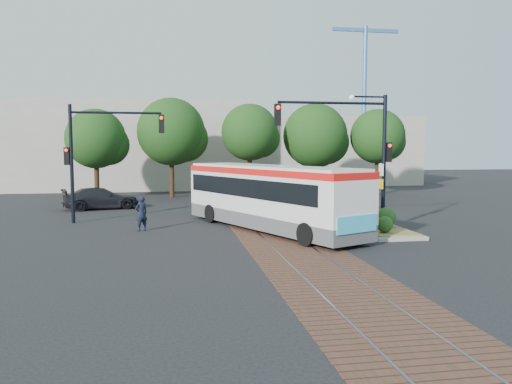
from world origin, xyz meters
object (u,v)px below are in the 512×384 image
(signal_pole_left, at_px, (94,147))
(parked_car, at_px, (101,198))
(city_bus, at_px, (268,194))
(officer, at_px, (141,214))
(traffic_island, at_px, (378,224))
(signal_pole_main, at_px, (359,140))

(signal_pole_left, relative_size, parked_car, 1.30)
(city_bus, distance_m, officer, 5.92)
(signal_pole_left, xyz_separation_m, officer, (2.45, -3.12, -3.06))
(traffic_island, height_order, parked_car, parked_car)
(signal_pole_left, xyz_separation_m, parked_car, (-0.55, 5.85, -3.19))
(traffic_island, relative_size, parked_car, 1.12)
(traffic_island, xyz_separation_m, signal_pole_main, (-0.96, 0.09, 3.83))
(signal_pole_main, distance_m, officer, 10.48)
(city_bus, relative_size, signal_pole_main, 1.86)
(city_bus, height_order, traffic_island, city_bus)
(signal_pole_left, relative_size, officer, 3.72)
(officer, distance_m, parked_car, 9.46)
(officer, bearing_deg, parked_car, -102.08)
(signal_pole_main, height_order, officer, signal_pole_main)
(officer, relative_size, parked_car, 0.35)
(traffic_island, xyz_separation_m, parked_car, (-13.74, 10.74, 0.34))
(city_bus, xyz_separation_m, traffic_island, (4.92, -1.12, -1.34))
(city_bus, xyz_separation_m, signal_pole_left, (-8.27, 3.78, 2.19))
(traffic_island, relative_size, officer, 3.22)
(city_bus, xyz_separation_m, signal_pole_main, (3.96, -1.03, 2.48))
(traffic_island, height_order, signal_pole_main, signal_pole_main)
(signal_pole_main, height_order, signal_pole_left, signal_pole_main)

